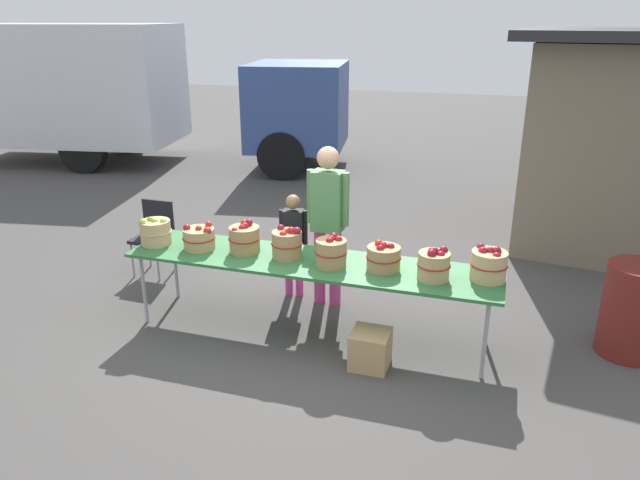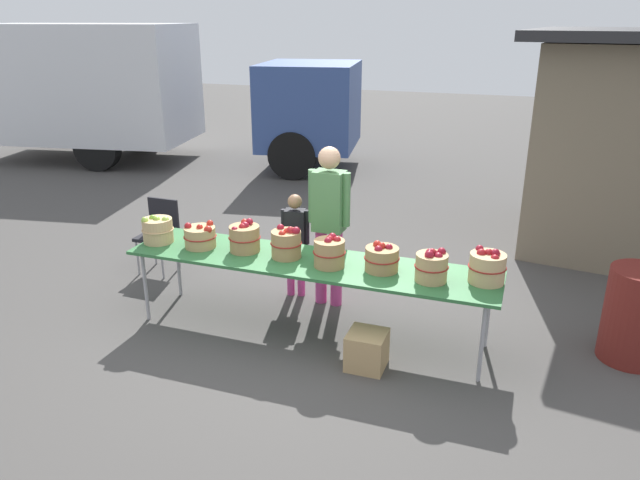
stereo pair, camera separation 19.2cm
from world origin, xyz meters
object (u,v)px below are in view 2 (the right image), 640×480
object	(u,v)px
apple_basket_red_6	(487,267)
trash_barrel	(636,315)
apple_basket_red_0	(200,236)
produce_crate	(367,350)
folding_chair	(160,229)
market_table	(309,264)
vendor_adult	(329,214)
apple_basket_green_0	(158,230)
box_truck	(137,89)
child_customer	(295,237)
apple_basket_red_4	(382,258)
apple_basket_red_5	(432,266)
apple_basket_red_2	(287,243)
apple_basket_red_3	(330,252)
apple_basket_red_1	(245,237)

from	to	relation	value
apple_basket_red_6	trash_barrel	xyz separation A→B (m)	(1.27, 0.46, -0.46)
apple_basket_red_0	trash_barrel	distance (m)	4.05
apple_basket_red_0	produce_crate	bearing A→B (deg)	-11.89
folding_chair	trash_barrel	world-z (taller)	folding_chair
market_table	apple_basket_red_6	world-z (taller)	apple_basket_red_6
vendor_adult	produce_crate	distance (m)	1.53
apple_basket_green_0	box_truck	xyz separation A→B (m)	(-4.32, 5.79, 0.61)
vendor_adult	child_customer	world-z (taller)	vendor_adult
apple_basket_red_4	apple_basket_red_5	world-z (taller)	apple_basket_red_5
apple_basket_red_4	trash_barrel	xyz separation A→B (m)	(2.17, 0.51, -0.44)
box_truck	folding_chair	xyz separation A→B (m)	(3.70, -4.89, -0.98)
apple_basket_green_0	vendor_adult	world-z (taller)	vendor_adult
box_truck	trash_barrel	world-z (taller)	box_truck
folding_chair	produce_crate	bearing A→B (deg)	-22.61
produce_crate	vendor_adult	bearing A→B (deg)	123.86
apple_basket_green_0	apple_basket_red_4	xyz separation A→B (m)	(2.29, 0.05, -0.01)
market_table	apple_basket_red_5	xyz separation A→B (m)	(1.14, -0.07, 0.17)
apple_basket_red_6	folding_chair	bearing A→B (deg)	168.29
market_table	trash_barrel	world-z (taller)	trash_barrel
apple_basket_red_5	folding_chair	xyz separation A→B (m)	(-3.37, 0.92, -0.38)
apple_basket_red_2	apple_basket_red_3	distance (m)	0.46
vendor_adult	trash_barrel	xyz separation A→B (m)	(2.89, -0.14, -0.57)
child_customer	produce_crate	distance (m)	1.68
apple_basket_red_3	produce_crate	size ratio (longest dim) A/B	0.91
apple_basket_green_0	child_customer	distance (m)	1.42
apple_basket_red_2	apple_basket_red_1	bearing A→B (deg)	178.15
apple_basket_red_4	vendor_adult	xyz separation A→B (m)	(-0.72, 0.65, 0.13)
apple_basket_red_0	apple_basket_red_3	bearing A→B (deg)	-1.39
produce_crate	trash_barrel	bearing A→B (deg)	23.03
apple_basket_red_4	apple_basket_red_2	bearing A→B (deg)	179.67
apple_basket_red_0	produce_crate	xyz separation A→B (m)	(1.82, -0.38, -0.69)
trash_barrel	market_table	bearing A→B (deg)	-169.69
apple_basket_red_2	apple_basket_red_5	world-z (taller)	apple_basket_red_2
apple_basket_green_0	apple_basket_red_0	bearing A→B (deg)	2.66
box_truck	apple_basket_red_4	bearing A→B (deg)	-50.93
trash_barrel	child_customer	bearing A→B (deg)	176.30
apple_basket_red_6	box_truck	world-z (taller)	box_truck
apple_basket_red_4	child_customer	bearing A→B (deg)	147.15
vendor_adult	box_truck	world-z (taller)	box_truck
child_customer	trash_barrel	bearing A→B (deg)	165.24
apple_basket_red_0	produce_crate	world-z (taller)	apple_basket_red_0
apple_basket_red_5	trash_barrel	xyz separation A→B (m)	(1.72, 0.59, -0.46)
trash_barrel	produce_crate	distance (m)	2.38
trash_barrel	produce_crate	world-z (taller)	trash_barrel
apple_basket_green_0	apple_basket_red_3	xyz separation A→B (m)	(1.82, -0.01, 0.00)
folding_chair	trash_barrel	xyz separation A→B (m)	(5.09, -0.34, -0.08)
apple_basket_green_0	apple_basket_red_6	xyz separation A→B (m)	(3.19, 0.11, 0.01)
trash_barrel	apple_basket_red_0	bearing A→B (deg)	-172.26
apple_basket_red_5	child_customer	xyz separation A→B (m)	(-1.58, 0.80, -0.21)
apple_basket_red_4	trash_barrel	bearing A→B (deg)	13.21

